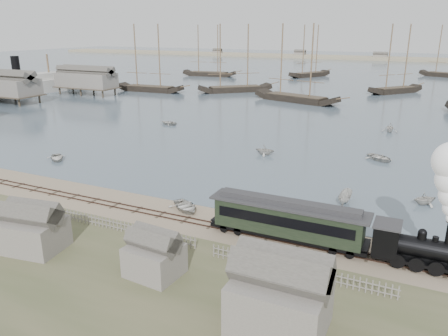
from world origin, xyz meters
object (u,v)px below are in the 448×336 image
at_px(beached_dinghy, 185,206).
at_px(steamship, 17,75).
at_px(locomotive, 440,217).
at_px(passenger_coach, 287,219).

xyz_separation_m(beached_dinghy, steamship, (-86.75, 53.28, 5.13)).
distance_m(locomotive, passenger_coach, 12.50).
bearing_deg(beached_dinghy, passenger_coach, -65.55).
xyz_separation_m(passenger_coach, steamship, (-98.78, 55.50, 3.33)).
bearing_deg(passenger_coach, steamship, 150.67).
bearing_deg(steamship, locomotive, -107.42).
bearing_deg(beached_dinghy, locomotive, -60.32).
bearing_deg(beached_dinghy, steamship, 93.35).
bearing_deg(locomotive, beached_dinghy, 174.77).
height_order(locomotive, steamship, steamship).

